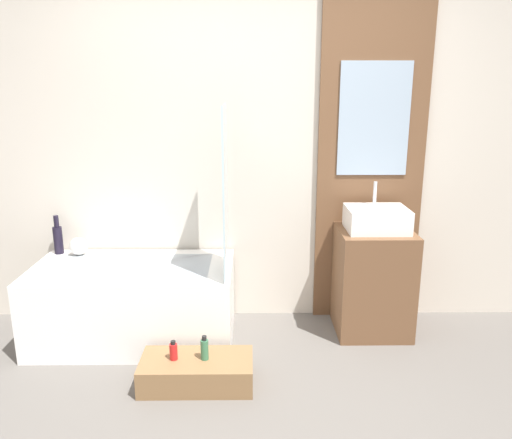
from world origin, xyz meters
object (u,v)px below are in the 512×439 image
bathtub (135,302)px  bottle_soap_primary (173,351)px  sink (377,219)px  vase_round_light (79,246)px  wooden_step_bench (197,371)px  vase_tall_dark (58,238)px  bottle_soap_secondary (205,349)px

bathtub → bottle_soap_primary: bearing=-58.5°
sink → vase_round_light: bearing=176.1°
wooden_step_bench → vase_tall_dark: vase_tall_dark is taller
sink → vase_round_light: sink is taller
bottle_soap_secondary → bottle_soap_primary: bearing=180.0°
vase_round_light → vase_tall_dark: bearing=168.3°
wooden_step_bench → vase_tall_dark: bearing=141.6°
sink → bottle_soap_primary: sink is taller
bathtub → wooden_step_bench: bathtub is taller
bathtub → wooden_step_bench: (0.49, -0.58, -0.19)m
wooden_step_bench → bottle_soap_primary: bottle_soap_primary is taller
bathtub → wooden_step_bench: bearing=-49.9°
sink → vase_round_light: size_ratio=3.20×
wooden_step_bench → bottle_soap_secondary: bottle_soap_secondary is taller
vase_tall_dark → vase_round_light: bearing=-11.7°
bathtub → vase_tall_dark: bearing=154.8°
vase_round_light → bottle_soap_primary: vase_round_light is taller
vase_tall_dark → bottle_soap_secondary: vase_tall_dark is taller
wooden_step_bench → vase_tall_dark: (-1.09, 0.86, 0.57)m
vase_round_light → bottle_soap_secondary: vase_round_light is taller
bathtub → vase_round_light: vase_round_light is taller
bathtub → vase_round_light: 0.61m
bottle_soap_primary → bottle_soap_secondary: (0.18, -0.00, 0.01)m
vase_tall_dark → bottle_soap_primary: 1.36m
bottle_soap_primary → bottle_soap_secondary: 0.18m
bottle_soap_primary → bathtub: bearing=121.5°
bathtub → sink: sink is taller
bottle_soap_primary → vase_tall_dark: bearing=137.9°
wooden_step_bench → bottle_soap_secondary: bearing=0.0°
sink → bottle_soap_primary: (-1.33, -0.68, -0.62)m
wooden_step_bench → bottle_soap_primary: size_ratio=5.58×
vase_round_light → bottle_soap_primary: (0.80, -0.83, -0.38)m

